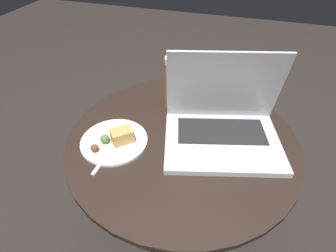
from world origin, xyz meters
TOP-DOWN VIEW (x-y plane):
  - ground_plane at (0.00, 0.00)m, footprint 6.00×6.00m
  - table at (0.00, 0.00)m, footprint 0.75×0.75m
  - laptop at (0.12, 0.04)m, footprint 0.41×0.34m
  - beer_glass at (-0.08, 0.16)m, footprint 0.07×0.07m
  - snack_plate at (-0.20, -0.09)m, footprint 0.21×0.21m
  - fork at (-0.19, -0.13)m, footprint 0.03×0.18m

SIDE VIEW (x-z plane):
  - ground_plane at x=0.00m, z-range 0.00..0.00m
  - table at x=0.00m, z-range 0.16..0.70m
  - fork at x=-0.19m, z-range 0.54..0.55m
  - snack_plate at x=-0.20m, z-range 0.53..0.58m
  - laptop at x=0.12m, z-range 0.46..0.73m
  - beer_glass at x=-0.08m, z-range 0.54..0.73m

